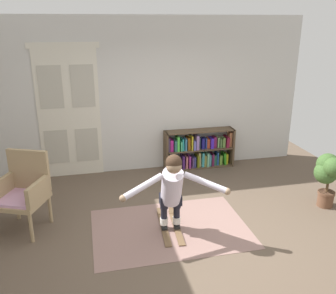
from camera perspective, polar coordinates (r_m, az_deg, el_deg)
name	(u,v)px	position (r m, az deg, el deg)	size (l,w,h in m)	color
ground_plane	(186,237)	(5.10, 2.88, -13.93)	(7.20, 7.20, 0.00)	brown
back_wall	(151,96)	(6.94, -2.76, 8.05)	(6.00, 0.10, 2.90)	silver
double_door	(69,112)	(6.84, -15.29, 5.33)	(1.22, 0.05, 2.45)	beige
rug	(170,228)	(5.28, 0.36, -12.62)	(2.18, 1.52, 0.01)	#8D6B63
bookshelf	(198,151)	(7.25, 4.68, -0.56)	(1.40, 0.30, 0.77)	brown
wicker_chair	(23,190)	(5.42, -21.78, -6.28)	(0.79, 0.79, 1.10)	tan
potted_plant	(328,172)	(6.15, 23.87, -3.65)	(0.40, 0.51, 0.86)	brown
skis_pair	(170,226)	(5.30, 0.30, -12.27)	(0.34, 0.97, 0.07)	brown
person_skier	(172,187)	(4.80, 0.65, -6.28)	(1.40, 0.69, 1.14)	white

